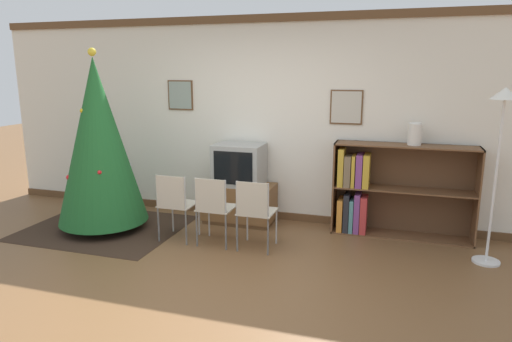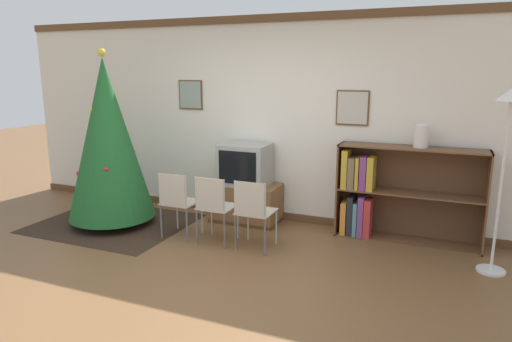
{
  "view_description": "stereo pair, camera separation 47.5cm",
  "coord_description": "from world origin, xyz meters",
  "px_view_note": "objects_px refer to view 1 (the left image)",
  "views": [
    {
      "loc": [
        1.72,
        -3.67,
        2.01
      ],
      "look_at": [
        0.2,
        1.18,
        0.88
      ],
      "focal_mm": 32.0,
      "sensor_mm": 36.0,
      "label": 1
    },
    {
      "loc": [
        2.17,
        -3.51,
        2.01
      ],
      "look_at": [
        0.2,
        1.18,
        0.88
      ],
      "focal_mm": 32.0,
      "sensor_mm": 36.0,
      "label": 2
    }
  ],
  "objects_px": {
    "folding_chair_right": "(255,210)",
    "vase": "(415,134)",
    "television": "(239,165)",
    "christmas_tree": "(99,142)",
    "folding_chair_left": "(175,203)",
    "bookshelf": "(377,191)",
    "standing_lamp": "(501,131)",
    "folding_chair_center": "(214,206)",
    "tv_console": "(240,203)"
  },
  "relations": [
    {
      "from": "tv_console",
      "to": "folding_chair_left",
      "type": "distance_m",
      "value": 1.04
    },
    {
      "from": "vase",
      "to": "folding_chair_center",
      "type": "bearing_deg",
      "value": -155.41
    },
    {
      "from": "christmas_tree",
      "to": "television",
      "type": "xyz_separation_m",
      "value": [
        1.59,
        0.77,
        -0.34
      ]
    },
    {
      "from": "christmas_tree",
      "to": "standing_lamp",
      "type": "xyz_separation_m",
      "value": [
        4.54,
        0.29,
        0.28
      ]
    },
    {
      "from": "tv_console",
      "to": "bookshelf",
      "type": "bearing_deg",
      "value": 2.83
    },
    {
      "from": "tv_console",
      "to": "folding_chair_right",
      "type": "relative_size",
      "value": 1.13
    },
    {
      "from": "folding_chair_right",
      "to": "christmas_tree",
      "type": "bearing_deg",
      "value": 176.6
    },
    {
      "from": "christmas_tree",
      "to": "standing_lamp",
      "type": "distance_m",
      "value": 4.56
    },
    {
      "from": "bookshelf",
      "to": "standing_lamp",
      "type": "xyz_separation_m",
      "value": [
        1.18,
        -0.57,
        0.87
      ]
    },
    {
      "from": "tv_console",
      "to": "bookshelf",
      "type": "height_order",
      "value": "bookshelf"
    },
    {
      "from": "folding_chair_right",
      "to": "vase",
      "type": "height_order",
      "value": "vase"
    },
    {
      "from": "christmas_tree",
      "to": "folding_chair_right",
      "type": "relative_size",
      "value": 2.76
    },
    {
      "from": "christmas_tree",
      "to": "folding_chair_left",
      "type": "height_order",
      "value": "christmas_tree"
    },
    {
      "from": "folding_chair_center",
      "to": "bookshelf",
      "type": "bearing_deg",
      "value": 28.93
    },
    {
      "from": "tv_console",
      "to": "vase",
      "type": "relative_size",
      "value": 3.46
    },
    {
      "from": "folding_chair_right",
      "to": "vase",
      "type": "xyz_separation_m",
      "value": [
        1.66,
        0.99,
        0.8
      ]
    },
    {
      "from": "folding_chair_left",
      "to": "vase",
      "type": "distance_m",
      "value": 2.94
    },
    {
      "from": "christmas_tree",
      "to": "standing_lamp",
      "type": "bearing_deg",
      "value": 3.61
    },
    {
      "from": "bookshelf",
      "to": "folding_chair_right",
      "type": "bearing_deg",
      "value": -142.49
    },
    {
      "from": "television",
      "to": "vase",
      "type": "height_order",
      "value": "vase"
    },
    {
      "from": "bookshelf",
      "to": "vase",
      "type": "height_order",
      "value": "vase"
    },
    {
      "from": "tv_console",
      "to": "vase",
      "type": "bearing_deg",
      "value": 2.56
    },
    {
      "from": "christmas_tree",
      "to": "vase",
      "type": "distance_m",
      "value": 3.85
    },
    {
      "from": "folding_chair_right",
      "to": "vase",
      "type": "distance_m",
      "value": 2.09
    },
    {
      "from": "folding_chair_center",
      "to": "vase",
      "type": "distance_m",
      "value": 2.51
    },
    {
      "from": "christmas_tree",
      "to": "tv_console",
      "type": "distance_m",
      "value": 1.97
    },
    {
      "from": "television",
      "to": "vase",
      "type": "bearing_deg",
      "value": 2.63
    },
    {
      "from": "christmas_tree",
      "to": "folding_chair_left",
      "type": "xyz_separation_m",
      "value": [
        1.09,
        -0.12,
        -0.66
      ]
    },
    {
      "from": "television",
      "to": "christmas_tree",
      "type": "bearing_deg",
      "value": -154.22
    },
    {
      "from": "television",
      "to": "folding_chair_right",
      "type": "height_order",
      "value": "television"
    },
    {
      "from": "folding_chair_left",
      "to": "folding_chair_right",
      "type": "distance_m",
      "value": 0.99
    },
    {
      "from": "television",
      "to": "folding_chair_right",
      "type": "distance_m",
      "value": 1.07
    },
    {
      "from": "folding_chair_right",
      "to": "standing_lamp",
      "type": "bearing_deg",
      "value": 9.47
    },
    {
      "from": "bookshelf",
      "to": "standing_lamp",
      "type": "height_order",
      "value": "standing_lamp"
    },
    {
      "from": "television",
      "to": "folding_chair_center",
      "type": "xyz_separation_m",
      "value": [
        -0.0,
        -0.89,
        -0.32
      ]
    },
    {
      "from": "tv_console",
      "to": "television",
      "type": "distance_m",
      "value": 0.53
    },
    {
      "from": "folding_chair_center",
      "to": "standing_lamp",
      "type": "xyz_separation_m",
      "value": [
        2.95,
        0.41,
        0.94
      ]
    },
    {
      "from": "television",
      "to": "folding_chair_left",
      "type": "distance_m",
      "value": 1.07
    },
    {
      "from": "folding_chair_center",
      "to": "bookshelf",
      "type": "xyz_separation_m",
      "value": [
        1.77,
        0.98,
        0.07
      ]
    },
    {
      "from": "christmas_tree",
      "to": "television",
      "type": "height_order",
      "value": "christmas_tree"
    },
    {
      "from": "bookshelf",
      "to": "standing_lamp",
      "type": "distance_m",
      "value": 1.57
    },
    {
      "from": "christmas_tree",
      "to": "folding_chair_left",
      "type": "distance_m",
      "value": 1.28
    },
    {
      "from": "bookshelf",
      "to": "television",
      "type": "bearing_deg",
      "value": -177.09
    },
    {
      "from": "folding_chair_left",
      "to": "vase",
      "type": "bearing_deg",
      "value": 20.41
    },
    {
      "from": "christmas_tree",
      "to": "television",
      "type": "relative_size",
      "value": 3.57
    },
    {
      "from": "folding_chair_left",
      "to": "folding_chair_right",
      "type": "height_order",
      "value": "same"
    },
    {
      "from": "folding_chair_left",
      "to": "standing_lamp",
      "type": "relative_size",
      "value": 0.44
    },
    {
      "from": "folding_chair_left",
      "to": "vase",
      "type": "relative_size",
      "value": 3.07
    },
    {
      "from": "folding_chair_center",
      "to": "folding_chair_left",
      "type": "bearing_deg",
      "value": 180.0
    },
    {
      "from": "folding_chair_center",
      "to": "folding_chair_right",
      "type": "xyz_separation_m",
      "value": [
        0.5,
        0.0,
        0.0
      ]
    }
  ]
}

